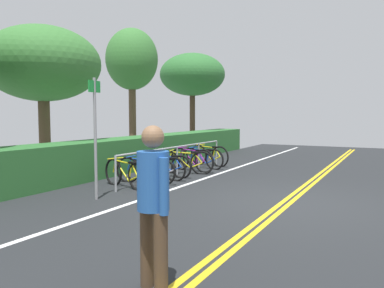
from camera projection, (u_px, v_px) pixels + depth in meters
ground_plane at (287, 204)px, 7.83m from camera, size 29.36×10.30×0.05m
centre_line_yellow_inner at (291, 203)px, 7.79m from camera, size 26.42×0.10×0.00m
centre_line_yellow_outer at (283, 202)px, 7.86m from camera, size 26.42×0.10×0.00m
bike_lane_stripe_white at (170, 190)px, 9.10m from camera, size 26.42×0.12×0.00m
bike_rack at (177, 154)px, 11.32m from camera, size 5.67×0.05×0.85m
bicycle_0 at (125, 174)px, 9.38m from camera, size 0.61×1.64×0.73m
bicycle_1 at (145, 170)px, 9.95m from camera, size 0.46×1.74×0.72m
bicycle_2 at (159, 168)px, 10.54m from camera, size 0.46×1.68×0.69m
bicycle_3 at (167, 165)px, 11.04m from camera, size 0.46×1.68×0.70m
bicycle_4 at (185, 162)px, 11.57m from camera, size 0.61×1.69×0.74m
bicycle_5 at (192, 160)px, 12.14m from camera, size 0.51×1.70×0.76m
bicycle_6 at (203, 158)px, 12.73m from camera, size 0.46×1.64×0.72m
bicycle_7 at (209, 155)px, 13.43m from camera, size 0.55×1.65×0.75m
pedestrian at (153, 197)px, 3.84m from camera, size 0.32×0.45×1.67m
sign_post_near at (95, 128)px, 7.99m from camera, size 0.36×0.06×2.52m
hedge_backdrop at (150, 150)px, 13.57m from camera, size 14.62×1.15×1.02m
tree_mid at (43, 65)px, 11.33m from camera, size 3.35×3.35×4.34m
tree_far_right at (132, 61)px, 15.43m from camera, size 2.07×2.07×5.18m
tree_extra at (192, 75)px, 18.98m from camera, size 3.19×3.19×4.74m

